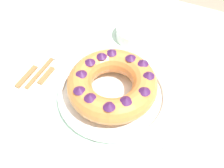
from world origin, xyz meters
The scene contains 8 objects.
dining_table centered at (0.00, 0.00, 0.67)m, with size 1.51×1.19×0.75m.
serving_dish centered at (0.00, 0.02, 0.76)m, with size 0.32×0.32×0.02m.
bundt_cake centered at (0.00, 0.02, 0.81)m, with size 0.26×0.26×0.08m.
fork centered at (-0.25, 0.04, 0.75)m, with size 0.02×0.20×0.01m.
serving_knife centered at (-0.28, 0.01, 0.75)m, with size 0.02×0.22×0.01m.
cake_knife centered at (-0.23, 0.03, 0.75)m, with size 0.02×0.17×0.01m.
side_bowl centered at (-0.04, 0.30, 0.77)m, with size 0.14×0.14×0.04m, color white.
napkin centered at (0.25, -0.04, 0.75)m, with size 0.13×0.09×0.00m, color #B2D1B7.
Camera 1 is at (0.20, -0.41, 1.38)m, focal length 42.00 mm.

